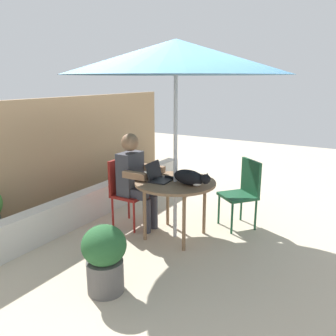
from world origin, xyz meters
name	(u,v)px	position (x,y,z in m)	size (l,w,h in m)	color
ground_plane	(175,236)	(0.00, 0.00, 0.00)	(14.00, 14.00, 0.00)	#BCAD93
fence_back	(60,155)	(0.00, 1.91, 0.81)	(4.86, 0.08, 1.62)	#937756
planter_wall_low	(95,202)	(0.00, 1.29, 0.20)	(4.37, 0.20, 0.41)	beige
patio_table	(175,186)	(0.00, 0.00, 0.64)	(0.96, 0.96, 0.70)	brown
patio_umbrella	(176,57)	(0.00, 0.00, 2.10)	(2.49, 2.49, 2.29)	#B7B7BC
chair_occupied	(125,187)	(0.00, 0.75, 0.51)	(0.40, 0.40, 0.88)	maroon
chair_empty	(244,188)	(0.73, -0.59, 0.51)	(0.56, 0.56, 0.88)	#194C2D
person_seated	(135,176)	(0.00, 0.59, 0.68)	(0.48, 0.48, 1.22)	#3F3F47
laptop	(158,175)	(-0.06, 0.21, 0.76)	(0.32, 0.27, 0.21)	black
cat	(191,178)	(-0.03, -0.22, 0.78)	(0.25, 0.65, 0.17)	black
potted_plant_near_fence	(105,257)	(-1.31, -0.03, 0.34)	(0.40, 0.40, 0.63)	#595654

